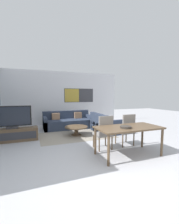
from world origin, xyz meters
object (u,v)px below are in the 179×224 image
Objects in this scene: television at (12,117)px; fruit_bowl at (126,127)px; sofa_side at (105,126)px; dining_chair_left at (104,131)px; coffee_table at (76,129)px; tv_console at (13,135)px; dining_chair_centre at (126,129)px; sofa_main at (68,122)px; dining_table at (128,130)px.

fruit_bowl is at bearing -41.95° from television.
sofa_side is at bearing 73.86° from fruit_bowl.
dining_chair_left is at bearing -35.42° from television.
fruit_bowl is (0.54, -2.46, 0.51)m from coffee_table.
television is at bearing 138.05° from fruit_bowl.
fruit_bowl is (2.75, -2.47, 0.55)m from tv_console.
television is 3.74m from dining_chair_centre.
television reaches higher than fruit_bowl.
sofa_main is at bearing 97.91° from fruit_bowl.
tv_console is at bearing 91.01° from sofa_side.
dining_chair_left is at bearing 109.33° from fruit_bowl.
dining_chair_left is (0.30, -1.78, 0.27)m from coffee_table.
dining_chair_left reaches higher than coffee_table.
dining_chair_left reaches higher than fruit_bowl.
television is at bearing 140.82° from dining_table.
dining_chair_centre is (3.31, -1.72, 0.31)m from tv_console.
coffee_table is at bearing 106.44° from dining_table.
coffee_table is at bearing 99.54° from dining_chair_left.
dining_chair_left reaches higher than dining_table.
dining_chair_left is at bearing 152.18° from sofa_side.
sofa_main is 1.37× the size of dining_table.
dining_table is 1.68× the size of dining_chair_centre.
dining_table is (2.91, -2.37, 0.44)m from tv_console.
sofa_main is 1.59× the size of sofa_side.
tv_console is at bearing 138.06° from fruit_bowl.
dining_table is at bearing 166.66° from sofa_side.
fruit_bowl is (-0.16, -0.10, 0.11)m from dining_table.
television reaches higher than dining_chair_left.
sofa_side is 2.11m from dining_chair_left.
coffee_table is 2.05m from dining_chair_centre.
sofa_side is (3.49, 0.06, 0.04)m from tv_console.
television is at bearing 179.72° from coffee_table.
television is 3.10m from dining_chair_left.
dining_chair_centre is (1.10, -1.71, 0.27)m from coffee_table.
coffee_table is (2.21, -0.01, -0.56)m from television.
sofa_side is at bearing -46.66° from sofa_main.
tv_console is at bearing 140.83° from dining_table.
sofa_side is at bearing 1.01° from tv_console.
fruit_bowl is at bearing -70.67° from dining_chair_left.
sofa_main and sofa_side have the same top height.
dining_table is 1.68× the size of dining_chair_left.
sofa_side reaches higher than coffee_table.
dining_table is (-0.58, -2.43, 0.40)m from sofa_side.
dining_chair_left is at bearing 124.25° from dining_table.
sofa_main is at bearing 95.34° from dining_chair_left.
tv_console is 3.49m from sofa_side.
sofa_side is at bearing 84.29° from dining_chair_centre.
dining_chair_centre is 0.97m from fruit_bowl.
coffee_table is at bearing -0.26° from tv_console.
sofa_main reaches higher than coffee_table.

